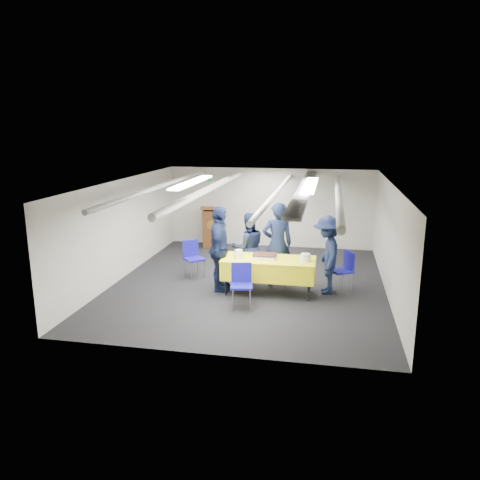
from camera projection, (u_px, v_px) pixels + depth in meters
name	position (u px, v px, depth m)	size (l,w,h in m)	color
ground	(249.00, 283.00, 10.66)	(7.00, 7.00, 0.00)	black
room_shell	(257.00, 202.00, 10.60)	(6.00, 7.00, 2.30)	beige
serving_table	(269.00, 268.00, 9.88)	(1.96, 0.85, 0.77)	black
sheet_cake	(265.00, 256.00, 9.88)	(0.50, 0.39, 0.09)	white
plate_stack_left	(239.00, 254.00, 9.89)	(0.20, 0.20, 0.17)	white
plate_stack_right	(305.00, 258.00, 9.63)	(0.23, 0.23, 0.16)	white
podium	(214.00, 226.00, 13.72)	(0.62, 0.53, 1.25)	brown
chair_near	(241.00, 281.00, 9.18)	(0.49, 0.49, 0.87)	gray
chair_right	(344.00, 267.00, 10.07)	(0.57, 0.57, 0.87)	gray
chair_left	(193.00, 255.00, 11.02)	(0.59, 0.59, 0.87)	gray
sailor_a	(277.00, 244.00, 10.36)	(0.68, 0.45, 1.88)	black
sailor_b	(248.00, 247.00, 10.60)	(0.78, 0.61, 1.61)	black
sailor_c	(219.00, 249.00, 9.99)	(1.09, 0.45, 1.85)	black
sailor_d	(327.00, 255.00, 9.86)	(1.08, 0.62, 1.67)	black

